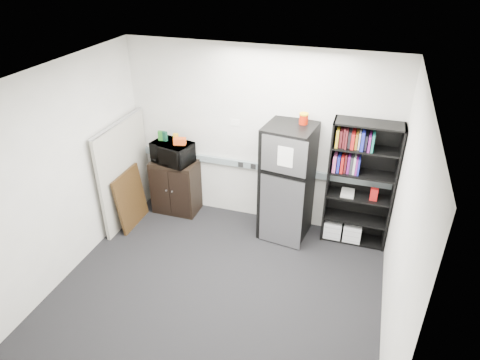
% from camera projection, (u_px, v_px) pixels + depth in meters
% --- Properties ---
extents(floor, '(4.00, 4.00, 0.00)m').
position_uv_depth(floor, '(219.00, 287.00, 5.48)').
color(floor, black).
rests_on(floor, ground).
extents(wall_back, '(4.00, 0.02, 2.70)m').
position_uv_depth(wall_back, '(258.00, 138.00, 6.27)').
color(wall_back, silver).
rests_on(wall_back, floor).
extents(wall_right, '(0.02, 3.50, 2.70)m').
position_uv_depth(wall_right, '(403.00, 230.00, 4.28)').
color(wall_right, silver).
rests_on(wall_right, floor).
extents(wall_left, '(0.02, 3.50, 2.70)m').
position_uv_depth(wall_left, '(66.00, 172.00, 5.35)').
color(wall_left, silver).
rests_on(wall_left, floor).
extents(ceiling, '(4.00, 3.50, 0.02)m').
position_uv_depth(ceiling, '(212.00, 80.00, 4.15)').
color(ceiling, white).
rests_on(ceiling, wall_back).
extents(electrical_raceway, '(3.92, 0.05, 0.10)m').
position_uv_depth(electrical_raceway, '(257.00, 166.00, 6.46)').
color(electrical_raceway, gray).
rests_on(electrical_raceway, wall_back).
extents(wall_note, '(0.14, 0.00, 0.10)m').
position_uv_depth(wall_note, '(235.00, 123.00, 6.26)').
color(wall_note, white).
rests_on(wall_note, wall_back).
extents(bookshelf, '(0.90, 0.34, 1.85)m').
position_uv_depth(bookshelf, '(359.00, 182.00, 5.90)').
color(bookshelf, black).
rests_on(bookshelf, floor).
extents(cubicle_partition, '(0.06, 1.30, 1.62)m').
position_uv_depth(cubicle_partition, '(125.00, 172.00, 6.48)').
color(cubicle_partition, gray).
rests_on(cubicle_partition, floor).
extents(cabinet, '(0.71, 0.47, 0.88)m').
position_uv_depth(cabinet, '(176.00, 186.00, 6.85)').
color(cabinet, black).
rests_on(cabinet, floor).
extents(microwave, '(0.67, 0.53, 0.33)m').
position_uv_depth(microwave, '(173.00, 152.00, 6.54)').
color(microwave, black).
rests_on(microwave, cabinet).
extents(snack_box_a, '(0.08, 0.06, 0.15)m').
position_uv_depth(snack_box_a, '(161.00, 136.00, 6.50)').
color(snack_box_a, '#1D611B').
rests_on(snack_box_a, microwave).
extents(snack_box_b, '(0.08, 0.06, 0.15)m').
position_uv_depth(snack_box_b, '(165.00, 136.00, 6.48)').
color(snack_box_b, '#0C3524').
rests_on(snack_box_b, microwave).
extents(snack_box_c, '(0.07, 0.06, 0.14)m').
position_uv_depth(snack_box_c, '(176.00, 138.00, 6.43)').
color(snack_box_c, gold).
rests_on(snack_box_c, microwave).
extents(snack_bag, '(0.20, 0.14, 0.10)m').
position_uv_depth(snack_bag, '(180.00, 141.00, 6.38)').
color(snack_bag, '#D14614').
rests_on(snack_bag, microwave).
extents(refrigerator, '(0.73, 0.76, 1.73)m').
position_uv_depth(refrigerator, '(287.00, 183.00, 6.09)').
color(refrigerator, black).
rests_on(refrigerator, floor).
extents(coffee_can, '(0.12, 0.12, 0.17)m').
position_uv_depth(coffee_can, '(304.00, 118.00, 5.69)').
color(coffee_can, '#A41A07').
rests_on(coffee_can, refrigerator).
extents(framed_poster, '(0.14, 0.69, 0.89)m').
position_uv_depth(framed_poster, '(131.00, 199.00, 6.51)').
color(framed_poster, black).
rests_on(framed_poster, floor).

